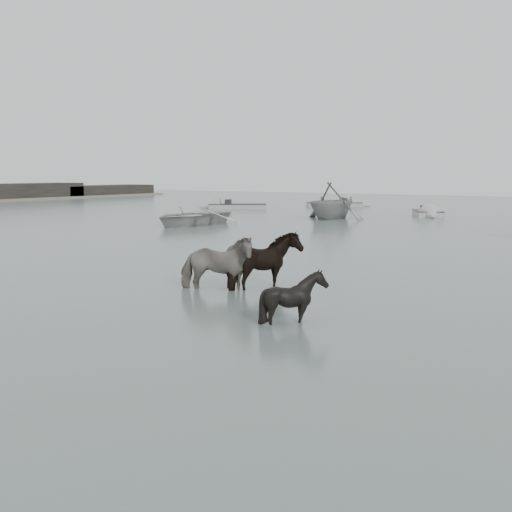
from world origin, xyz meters
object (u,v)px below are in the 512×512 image
object	(u,v)px
pony_black	(294,291)
rowboat_lead	(191,215)
pony_pinto	(216,258)
pony_dark	(266,256)

from	to	relation	value
pony_black	rowboat_lead	bearing A→B (deg)	35.28
pony_pinto	pony_black	xyz separation A→B (m)	(3.30, -1.95, -0.20)
pony_pinto	rowboat_lead	bearing A→B (deg)	18.53
pony_pinto	pony_dark	world-z (taller)	pony_dark
pony_dark	pony_pinto	bearing A→B (deg)	131.69
rowboat_lead	pony_dark	bearing A→B (deg)	-46.22
pony_pinto	rowboat_lead	distance (m)	20.25
pony_pinto	pony_dark	xyz separation A→B (m)	(0.91, 0.88, 0.00)
rowboat_lead	pony_black	bearing A→B (deg)	-46.78
pony_pinto	pony_black	world-z (taller)	pony_pinto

